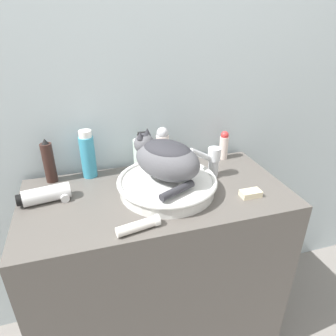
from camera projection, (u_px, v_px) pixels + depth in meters
The scene contains 13 objects.
wall_back at pixel (137, 91), 1.29m from camera, with size 8.00×0.05×2.40m.
vanity_counter at pixel (158, 273), 1.37m from camera, with size 1.04×0.52×0.87m.
sink_basin at pixel (167, 184), 1.17m from camera, with size 0.39×0.39×0.06m.
cat at pixel (165, 158), 1.12m from camera, with size 0.30×0.32×0.18m.
faucet at pixel (211, 160), 1.26m from camera, with size 0.15×0.07×0.16m.
deodorant_stick at pixel (224, 145), 1.43m from camera, with size 0.04×0.04×0.14m.
soap_pump_bottle at pixel (140, 154), 1.32m from camera, with size 0.06×0.06×0.18m.
mouthwash_bottle at pixel (88, 155), 1.25m from camera, with size 0.06×0.06×0.21m.
hairspray_can_black at pixel (49, 162), 1.22m from camera, with size 0.05×0.05×0.19m.
lotion_bottle_white at pixel (163, 147), 1.34m from camera, with size 0.06×0.06×0.19m.
cream_tube at pixel (139, 226), 0.96m from camera, with size 0.15×0.06×0.04m.
hair_dryer at pixel (47, 194), 1.11m from camera, with size 0.19×0.09×0.06m.
soap_bar at pixel (251, 194), 1.15m from camera, with size 0.08×0.05×0.02m.
Camera 1 is at (-0.25, -0.72, 1.49)m, focal length 32.00 mm.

